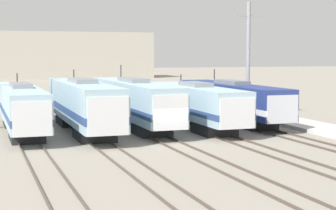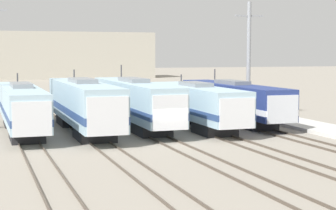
{
  "view_description": "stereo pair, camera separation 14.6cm",
  "coord_description": "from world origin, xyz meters",
  "px_view_note": "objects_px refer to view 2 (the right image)",
  "views": [
    {
      "loc": [
        -13.04,
        -37.68,
        6.42
      ],
      "look_at": [
        0.92,
        2.93,
        2.45
      ],
      "focal_mm": 60.0,
      "sensor_mm": 36.0,
      "label": 1
    },
    {
      "loc": [
        -12.9,
        -37.73,
        6.42
      ],
      "look_at": [
        0.92,
        2.93,
        2.45
      ],
      "focal_mm": 60.0,
      "sensor_mm": 36.0,
      "label": 2
    }
  ],
  "objects_px": {
    "locomotive_far_left": "(22,107)",
    "locomotive_center_right": "(197,105)",
    "locomotive_center_left": "(84,105)",
    "locomotive_center": "(135,102)",
    "catenary_tower_right": "(249,58)",
    "locomotive_far_right": "(234,101)"
  },
  "relations": [
    {
      "from": "locomotive_center_left",
      "to": "locomotive_far_right",
      "type": "bearing_deg",
      "value": 7.6
    },
    {
      "from": "locomotive_far_left",
      "to": "locomotive_center_left",
      "type": "relative_size",
      "value": 0.99
    },
    {
      "from": "locomotive_center_right",
      "to": "catenary_tower_right",
      "type": "height_order",
      "value": "catenary_tower_right"
    },
    {
      "from": "locomotive_far_left",
      "to": "locomotive_center_right",
      "type": "distance_m",
      "value": 14.52
    },
    {
      "from": "locomotive_far_left",
      "to": "locomotive_center_left",
      "type": "bearing_deg",
      "value": -13.47
    },
    {
      "from": "locomotive_far_left",
      "to": "locomotive_center_right",
      "type": "bearing_deg",
      "value": -7.95
    },
    {
      "from": "locomotive_center",
      "to": "locomotive_center_right",
      "type": "bearing_deg",
      "value": -28.54
    },
    {
      "from": "locomotive_far_left",
      "to": "catenary_tower_right",
      "type": "distance_m",
      "value": 22.76
    },
    {
      "from": "locomotive_center",
      "to": "catenary_tower_right",
      "type": "relative_size",
      "value": 1.74
    },
    {
      "from": "locomotive_center_right",
      "to": "locomotive_far_right",
      "type": "distance_m",
      "value": 5.54
    },
    {
      "from": "locomotive_far_left",
      "to": "locomotive_center_right",
      "type": "xyz_separation_m",
      "value": [
        14.38,
        -2.01,
        -0.04
      ]
    },
    {
      "from": "locomotive_far_left",
      "to": "locomotive_center_left",
      "type": "height_order",
      "value": "locomotive_center_left"
    },
    {
      "from": "locomotive_center_right",
      "to": "catenary_tower_right",
      "type": "bearing_deg",
      "value": 36.77
    },
    {
      "from": "locomotive_center_left",
      "to": "locomotive_center",
      "type": "relative_size",
      "value": 0.94
    },
    {
      "from": "locomotive_far_left",
      "to": "locomotive_center",
      "type": "bearing_deg",
      "value": 3.58
    },
    {
      "from": "locomotive_center_left",
      "to": "locomotive_far_right",
      "type": "distance_m",
      "value": 14.51
    },
    {
      "from": "locomotive_center_left",
      "to": "catenary_tower_right",
      "type": "bearing_deg",
      "value": 15.85
    },
    {
      "from": "locomotive_far_left",
      "to": "locomotive_center_right",
      "type": "height_order",
      "value": "locomotive_far_left"
    },
    {
      "from": "locomotive_center_left",
      "to": "locomotive_far_right",
      "type": "relative_size",
      "value": 1.01
    },
    {
      "from": "locomotive_center",
      "to": "locomotive_far_right",
      "type": "relative_size",
      "value": 1.08
    },
    {
      "from": "locomotive_far_left",
      "to": "locomotive_center",
      "type": "xyz_separation_m",
      "value": [
        9.59,
        0.6,
        0.12
      ]
    },
    {
      "from": "locomotive_far_right",
      "to": "catenary_tower_right",
      "type": "xyz_separation_m",
      "value": [
        2.94,
        3.0,
        3.89
      ]
    }
  ]
}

